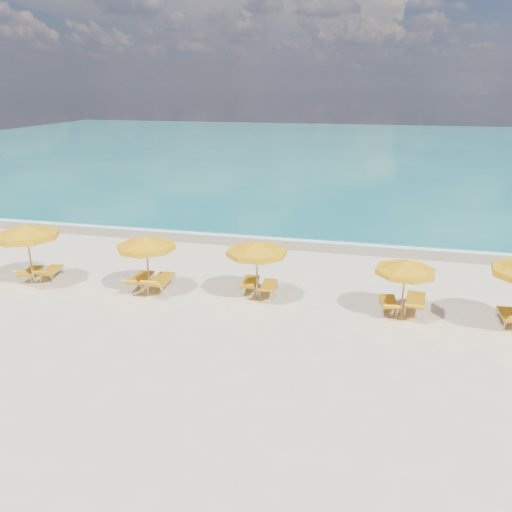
# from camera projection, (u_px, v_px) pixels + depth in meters

# --- Properties ---
(ground_plane) EXTENTS (120.00, 120.00, 0.00)m
(ground_plane) POSITION_uv_depth(u_px,v_px,m) (247.00, 298.00, 19.00)
(ground_plane) COLOR beige
(ocean) EXTENTS (120.00, 80.00, 0.30)m
(ocean) POSITION_uv_depth(u_px,v_px,m) (340.00, 149.00, 63.16)
(ocean) COLOR #126A69
(ocean) RESTS_ON ground
(wet_sand_band) EXTENTS (120.00, 2.60, 0.01)m
(wet_sand_band) POSITION_uv_depth(u_px,v_px,m) (282.00, 242.00, 25.81)
(wet_sand_band) COLOR tan
(wet_sand_band) RESTS_ON ground
(foam_line) EXTENTS (120.00, 1.20, 0.03)m
(foam_line) POSITION_uv_depth(u_px,v_px,m) (285.00, 237.00, 26.55)
(foam_line) COLOR white
(foam_line) RESTS_ON ground
(whitecap_near) EXTENTS (14.00, 0.36, 0.05)m
(whitecap_near) POSITION_uv_depth(u_px,v_px,m) (225.00, 197.00, 35.95)
(whitecap_near) COLOR white
(whitecap_near) RESTS_ON ground
(whitecap_far) EXTENTS (18.00, 0.30, 0.05)m
(whitecap_far) POSITION_uv_depth(u_px,v_px,m) (420.00, 188.00, 39.34)
(whitecap_far) COLOR white
(whitecap_far) RESTS_ON ground
(umbrella_2) EXTENTS (2.62, 2.62, 2.55)m
(umbrella_2) POSITION_uv_depth(u_px,v_px,m) (26.00, 232.00, 19.77)
(umbrella_2) COLOR tan
(umbrella_2) RESTS_ON ground
(umbrella_3) EXTENTS (2.74, 2.74, 2.31)m
(umbrella_3) POSITION_uv_depth(u_px,v_px,m) (146.00, 243.00, 19.05)
(umbrella_3) COLOR tan
(umbrella_3) RESTS_ON ground
(umbrella_4) EXTENTS (3.02, 3.02, 2.33)m
(umbrella_4) POSITION_uv_depth(u_px,v_px,m) (257.00, 249.00, 18.37)
(umbrella_4) COLOR tan
(umbrella_4) RESTS_ON ground
(umbrella_5) EXTENTS (2.54, 2.54, 2.12)m
(umbrella_5) POSITION_uv_depth(u_px,v_px,m) (406.00, 268.00, 16.99)
(umbrella_5) COLOR tan
(umbrella_5) RESTS_ON ground
(lounger_2_left) EXTENTS (0.83, 1.68, 0.75)m
(lounger_2_left) POSITION_uv_depth(u_px,v_px,m) (31.00, 275.00, 20.79)
(lounger_2_left) COLOR #A5A8AD
(lounger_2_left) RESTS_ON ground
(lounger_2_right) EXTENTS (0.86, 1.72, 0.72)m
(lounger_2_right) POSITION_uv_depth(u_px,v_px,m) (51.00, 274.00, 20.88)
(lounger_2_right) COLOR #A5A8AD
(lounger_2_right) RESTS_ON ground
(lounger_3_left) EXTENTS (0.78, 1.99, 0.79)m
(lounger_3_left) POSITION_uv_depth(u_px,v_px,m) (141.00, 282.00, 19.94)
(lounger_3_left) COLOR #A5A8AD
(lounger_3_left) RESTS_ON ground
(lounger_3_right) EXTENTS (0.75, 2.04, 0.87)m
(lounger_3_right) POSITION_uv_depth(u_px,v_px,m) (161.00, 284.00, 19.70)
(lounger_3_right) COLOR #A5A8AD
(lounger_3_right) RESTS_ON ground
(lounger_4_left) EXTENTS (0.75, 1.85, 0.77)m
(lounger_4_left) POSITION_uv_depth(u_px,v_px,m) (250.00, 286.00, 19.59)
(lounger_4_left) COLOR #A5A8AD
(lounger_4_left) RESTS_ON ground
(lounger_4_right) EXTENTS (0.65, 1.78, 0.66)m
(lounger_4_right) POSITION_uv_depth(u_px,v_px,m) (269.00, 289.00, 19.28)
(lounger_4_right) COLOR #A5A8AD
(lounger_4_right) RESTS_ON ground
(lounger_5_left) EXTENTS (0.69, 1.74, 0.71)m
(lounger_5_left) POSITION_uv_depth(u_px,v_px,m) (388.00, 306.00, 17.85)
(lounger_5_left) COLOR #A5A8AD
(lounger_5_left) RESTS_ON ground
(lounger_5_right) EXTENTS (0.89, 2.10, 0.81)m
(lounger_5_right) POSITION_uv_depth(u_px,v_px,m) (415.00, 305.00, 17.83)
(lounger_5_right) COLOR #A5A8AD
(lounger_5_right) RESTS_ON ground
(lounger_6_left) EXTENTS (0.60, 1.64, 0.76)m
(lounger_6_left) POSITION_uv_depth(u_px,v_px,m) (509.00, 319.00, 16.85)
(lounger_6_left) COLOR #A5A8AD
(lounger_6_left) RESTS_ON ground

